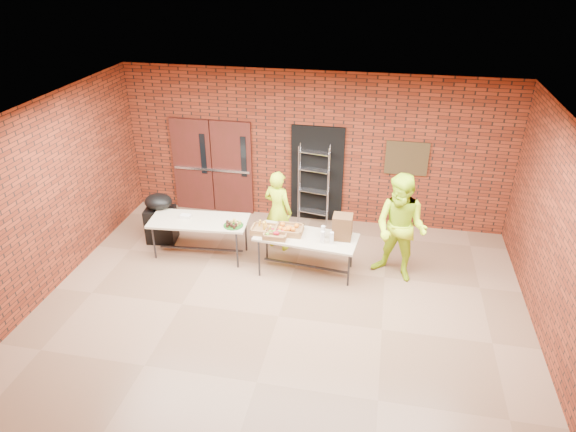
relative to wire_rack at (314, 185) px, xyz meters
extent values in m
cube|color=brown|center=(-0.05, -3.32, -0.89)|extent=(8.00, 7.00, 0.04)
cube|color=silver|center=(-0.05, -3.32, 2.35)|extent=(8.00, 7.00, 0.04)
cube|color=maroon|center=(-0.05, 0.20, 0.73)|extent=(8.00, 0.04, 3.20)
cube|color=maroon|center=(-0.05, -6.84, 0.73)|extent=(8.00, 0.04, 3.20)
cube|color=maroon|center=(-4.07, -3.32, 0.73)|extent=(0.04, 7.00, 3.20)
cube|color=maroon|center=(3.97, -3.32, 0.73)|extent=(0.04, 7.00, 3.20)
cube|color=#471614|center=(-2.70, 0.12, 0.18)|extent=(0.88, 0.08, 2.10)
cube|color=#471614|center=(-1.80, 0.12, 0.18)|extent=(0.88, 0.08, 2.10)
cube|color=black|center=(-2.42, 0.07, 0.48)|extent=(0.12, 0.02, 0.90)
cube|color=black|center=(-1.52, 0.07, 0.48)|extent=(0.12, 0.02, 0.90)
cube|color=silver|center=(-2.25, 0.06, 0.13)|extent=(1.70, 0.04, 0.05)
cube|color=black|center=(0.05, 0.14, 0.18)|extent=(1.10, 0.06, 2.10)
cube|color=#392C17|center=(1.85, 0.13, 0.68)|extent=(0.85, 0.04, 0.70)
cube|color=tan|center=(-1.91, -1.75, -0.13)|extent=(1.89, 0.91, 0.04)
cube|color=#2C2C31|center=(-1.91, -1.75, -0.75)|extent=(1.63, 0.17, 0.03)
cylinder|color=#2C2C31|center=(-2.73, -1.45, -0.51)|extent=(0.04, 0.04, 0.72)
cylinder|color=#2C2C31|center=(-1.10, -1.45, -0.51)|extent=(0.04, 0.04, 0.72)
cylinder|color=#2C2C31|center=(-2.73, -2.06, -0.51)|extent=(0.04, 0.04, 0.72)
cylinder|color=#2C2C31|center=(-1.10, -2.06, -0.51)|extent=(0.04, 0.04, 0.72)
cube|color=tan|center=(0.17, -1.95, -0.15)|extent=(1.87, 0.94, 0.04)
cube|color=#2C2C31|center=(0.17, -1.95, -0.75)|extent=(1.60, 0.21, 0.03)
cylinder|color=#2C2C31|center=(-0.64, -1.65, -0.52)|extent=(0.04, 0.04, 0.70)
cylinder|color=#2C2C31|center=(0.97, -1.65, -0.52)|extent=(0.04, 0.04, 0.70)
cylinder|color=#2C2C31|center=(-0.64, -2.25, -0.52)|extent=(0.04, 0.04, 0.70)
cylinder|color=#2C2C31|center=(0.97, -2.25, -0.52)|extent=(0.04, 0.04, 0.70)
cube|color=olive|center=(-0.61, -1.94, -0.09)|extent=(0.45, 0.35, 0.07)
cube|color=olive|center=(-0.16, -1.88, -0.09)|extent=(0.49, 0.38, 0.08)
cube|color=olive|center=(-0.36, -2.08, -0.10)|extent=(0.41, 0.32, 0.06)
cylinder|color=#1A5416|center=(-1.21, -1.85, -0.11)|extent=(0.36, 0.36, 0.01)
cube|color=silver|center=(-2.19, -1.72, -0.08)|extent=(0.19, 0.13, 0.06)
cube|color=brown|center=(0.79, -1.88, 0.09)|extent=(0.34, 0.30, 0.44)
cylinder|color=silver|center=(0.47, -2.10, -0.02)|extent=(0.07, 0.07, 0.22)
cylinder|color=silver|center=(0.63, -2.10, -0.02)|extent=(0.07, 0.07, 0.22)
cylinder|color=silver|center=(0.46, -1.93, -0.01)|extent=(0.08, 0.08, 0.23)
cube|color=black|center=(-2.87, -1.38, -0.51)|extent=(0.62, 0.53, 0.72)
ellipsoid|color=black|center=(-2.87, -1.38, 0.00)|extent=(0.61, 0.54, 0.31)
imported|color=#BFEE1A|center=(-0.51, -1.19, -0.06)|extent=(0.69, 0.57, 1.62)
imported|color=#BFEE1A|center=(1.79, -1.78, 0.12)|extent=(1.18, 1.08, 1.98)
camera|label=1|loc=(1.37, -9.75, 4.45)|focal=32.00mm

